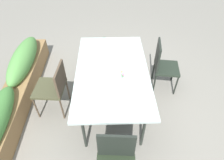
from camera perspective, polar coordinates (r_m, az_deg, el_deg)
ground_plane at (r=3.55m, az=0.00°, el=-6.65°), size 12.00×12.00×0.00m
dining_table at (r=3.00m, az=-0.00°, el=2.20°), size 1.88×1.10×0.79m
chair_far_side at (r=3.21m, az=-16.64°, el=-1.71°), size 0.50×0.50×0.91m
chair_near_right at (r=3.60m, az=14.58°, el=4.49°), size 0.48×0.48×0.96m
flower_vase at (r=2.68m, az=2.93°, el=-0.04°), size 0.07×0.07×0.26m
planter_box at (r=3.66m, az=-26.63°, el=-3.40°), size 3.18×0.40×0.69m
potted_plant at (r=4.48m, az=-2.19°, el=9.81°), size 0.22×0.22×0.46m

